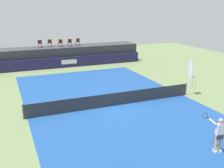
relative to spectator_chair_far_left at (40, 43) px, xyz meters
name	(u,v)px	position (x,y,z in m)	size (l,w,h in m)	color
ground_plane	(100,93)	(2.84, -12.40, -2.69)	(48.00, 48.00, 0.00)	#6B7F51
court_inner	(114,106)	(2.84, -15.40, -2.69)	(12.00, 22.00, 0.00)	#1C478C
sponsor_wall	(69,62)	(2.84, -1.90, -2.09)	(18.00, 0.22, 1.20)	#231E4C
spectator_platform	(65,55)	(2.84, -0.10, -1.59)	(18.00, 2.80, 2.20)	#38383D
spectator_chair_far_left	(40,43)	(0.00, 0.00, 0.00)	(0.46, 0.46, 0.89)	#561919
spectator_chair_left	(50,43)	(1.14, 0.04, 0.00)	(0.47, 0.47, 0.89)	#561919
spectator_chair_center	(60,43)	(2.32, -0.36, 0.00)	(0.44, 0.44, 0.89)	#561919
spectator_chair_right	(70,42)	(3.42, -0.43, 0.00)	(0.47, 0.47, 0.89)	#561919
spectator_chair_far_right	(78,41)	(4.47, -0.15, 0.00)	(0.48, 0.48, 0.89)	#561919
umpire_chair	(191,75)	(9.46, -15.39, -1.11)	(0.47, 0.47, 2.76)	white
tennis_net	(114,99)	(2.84, -15.40, -2.22)	(12.40, 0.02, 0.95)	#2D2D2D
net_post_near	(23,112)	(-3.36, -15.40, -2.19)	(0.10, 0.10, 1.00)	#4C4C51
net_post_far	(186,89)	(9.04, -15.40, -2.19)	(0.10, 0.10, 1.00)	#4C4C51
tennis_player	(219,134)	(5.02, -23.10, -1.73)	(0.57, 1.21, 1.77)	white
tennis_ball	(113,97)	(3.38, -13.81, -2.66)	(0.07, 0.07, 0.07)	#D8EA33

